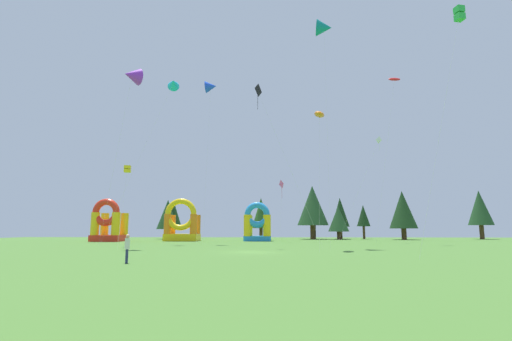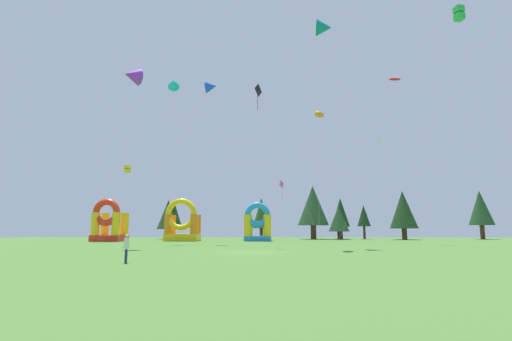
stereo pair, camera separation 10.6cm
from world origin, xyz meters
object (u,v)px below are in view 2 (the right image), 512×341
at_px(kite_green_box, 459,14).
at_px(kite_yellow_box, 127,169).
at_px(kite_white_diamond, 379,142).
at_px(inflatable_red_slide, 182,226).
at_px(inflatable_blue_arch, 109,225).
at_px(kite_teal_delta, 324,28).
at_px(kite_orange_parafoil, 319,115).
at_px(kite_blue_delta, 211,87).
at_px(kite_black_diamond, 257,92).
at_px(kite_purple_delta, 132,76).
at_px(kite_cyan_delta, 173,84).
at_px(kite_pink_diamond, 282,185).
at_px(kite_red_parafoil, 395,79).
at_px(person_far_side, 126,246).
at_px(inflatable_orange_dome, 258,226).

height_order(kite_green_box, kite_yellow_box, kite_green_box).
xyz_separation_m(kite_green_box, kite_white_diamond, (2.27, 31.56, -2.76)).
bearing_deg(inflatable_red_slide, kite_white_diamond, -10.35).
bearing_deg(inflatable_blue_arch, kite_yellow_box, -61.70).
bearing_deg(kite_teal_delta, kite_white_diamond, 53.54).
distance_m(kite_orange_parafoil, kite_yellow_box, 23.32).
height_order(kite_blue_delta, inflatable_red_slide, kite_blue_delta).
relative_size(kite_green_box, kite_teal_delta, 0.66).
relative_size(kite_black_diamond, inflatable_red_slide, 2.64).
bearing_deg(kite_purple_delta, inflatable_red_slide, 88.29).
height_order(kite_cyan_delta, inflatable_red_slide, kite_cyan_delta).
bearing_deg(kite_white_diamond, kite_cyan_delta, -168.65).
distance_m(kite_cyan_delta, kite_pink_diamond, 22.92).
height_order(kite_green_box, kite_blue_delta, kite_blue_delta).
distance_m(kite_teal_delta, kite_red_parafoil, 15.16).
bearing_deg(person_far_side, kite_green_box, 94.41).
bearing_deg(kite_yellow_box, kite_blue_delta, 50.82).
distance_m(kite_yellow_box, inflatable_orange_dome, 27.14).
xyz_separation_m(kite_green_box, kite_yellow_box, (-31.70, 16.37, -9.22)).
bearing_deg(kite_white_diamond, kite_orange_parafoil, -120.51).
distance_m(kite_green_box, inflatable_orange_dome, 44.81).
height_order(kite_green_box, inflatable_blue_arch, kite_green_box).
height_order(kite_teal_delta, person_far_side, kite_teal_delta).
xyz_separation_m(kite_green_box, inflatable_blue_arch, (-41.69, 34.93, -15.68)).
xyz_separation_m(kite_red_parafoil, inflatable_orange_dome, (-20.91, 10.99, -21.56)).
distance_m(kite_blue_delta, kite_teal_delta, 18.43).
bearing_deg(person_far_side, kite_blue_delta, 173.99).
xyz_separation_m(kite_purple_delta, kite_pink_diamond, (17.82, 19.55, -10.70)).
bearing_deg(inflatable_red_slide, kite_red_parafoil, -16.71).
height_order(kite_black_diamond, person_far_side, kite_black_diamond).
height_order(kite_teal_delta, kite_white_diamond, kite_teal_delta).
bearing_deg(kite_orange_parafoil, kite_green_box, -51.48).
distance_m(kite_purple_delta, inflatable_red_slide, 29.18).
height_order(kite_purple_delta, person_far_side, kite_purple_delta).
xyz_separation_m(kite_yellow_box, person_far_side, (8.46, -20.90, -8.06)).
distance_m(kite_cyan_delta, kite_white_diamond, 32.78).
bearing_deg(kite_pink_diamond, inflatable_red_slide, 166.74).
distance_m(kite_purple_delta, kite_white_diamond, 37.67).
bearing_deg(kite_blue_delta, kite_yellow_box, -129.18).
relative_size(kite_cyan_delta, kite_teal_delta, 0.85).
height_order(kite_white_diamond, person_far_side, kite_white_diamond).
bearing_deg(inflatable_red_slide, kite_purple_delta, -91.71).
height_order(kite_blue_delta, kite_red_parafoil, kite_red_parafoil).
distance_m(kite_blue_delta, inflatable_blue_arch, 28.64).
height_order(kite_white_diamond, kite_pink_diamond, kite_white_diamond).
xyz_separation_m(kite_white_diamond, inflatable_red_slide, (-32.29, 5.90, -12.97)).
bearing_deg(kite_red_parafoil, kite_green_box, -97.95).
bearing_deg(kite_cyan_delta, kite_yellow_box, -106.99).
height_order(kite_blue_delta, kite_orange_parafoil, kite_blue_delta).
bearing_deg(kite_red_parafoil, kite_black_diamond, -150.22).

